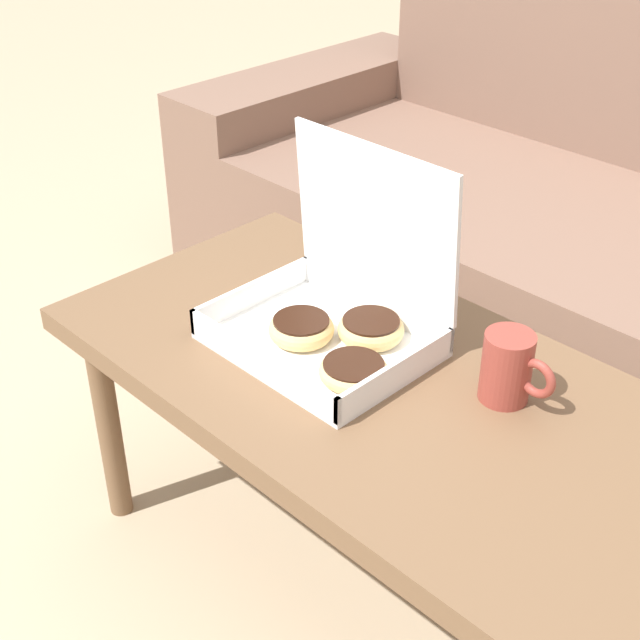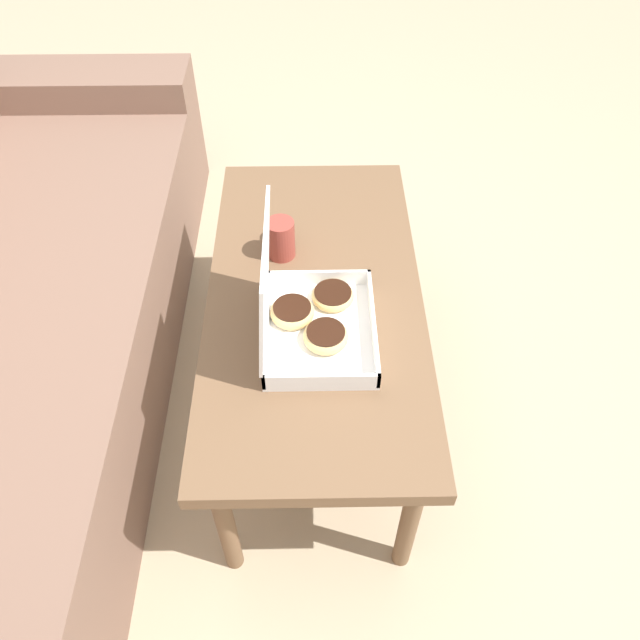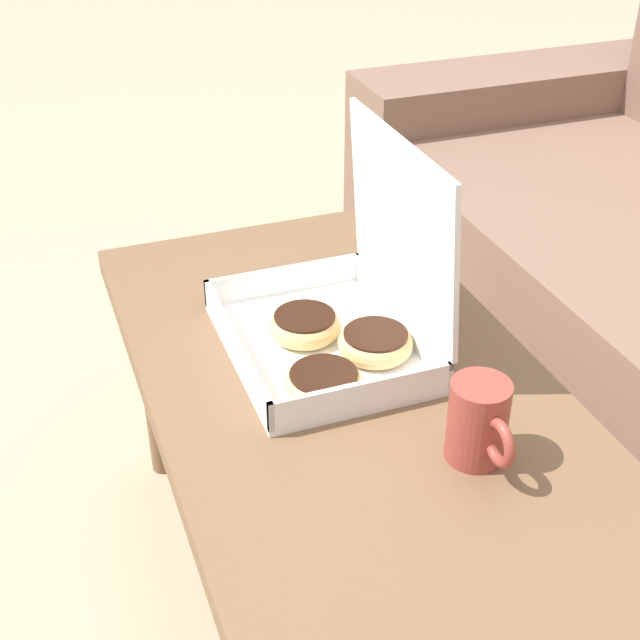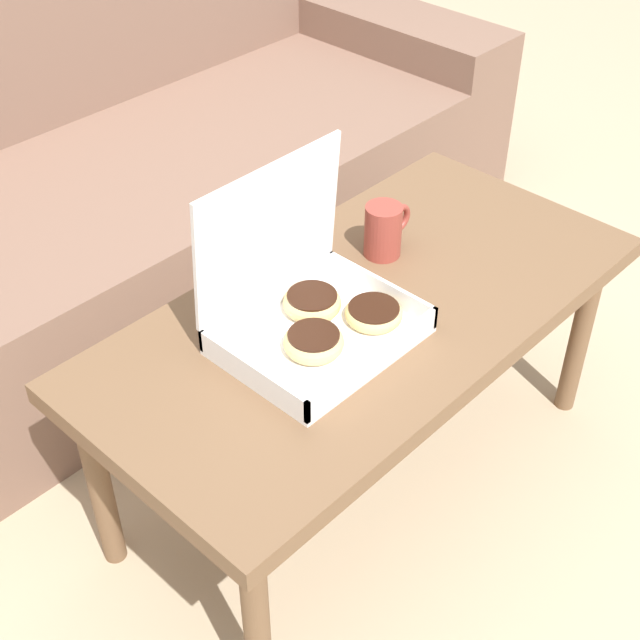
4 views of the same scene
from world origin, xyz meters
The scene contains 4 objects.
ground_plane centered at (0.00, 0.00, 0.00)m, with size 12.00×12.00×0.00m, color tan.
coffee_table centered at (0.00, -0.10, 0.42)m, with size 1.10×0.54×0.46m.
pastry_box centered at (-0.12, -0.08, 0.52)m, with size 0.33×0.26×0.31m.
coffee_mug centered at (0.15, -0.01, 0.52)m, with size 0.12×0.07×0.11m.
Camera 3 is at (0.86, -0.48, 1.19)m, focal length 50.00 mm.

